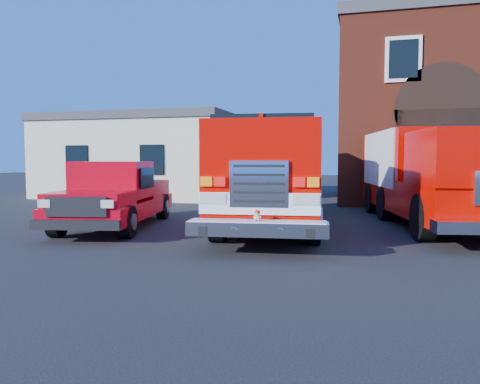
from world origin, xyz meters
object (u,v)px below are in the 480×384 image
(side_building, at_px, (151,156))
(pickup_truck, at_px, (116,196))
(secondary_truck, at_px, (433,173))
(fire_engine, at_px, (275,174))

(side_building, relative_size, pickup_truck, 1.63)
(side_building, distance_m, secondary_truck, 16.14)
(fire_engine, bearing_deg, side_building, 132.24)
(fire_engine, height_order, secondary_truck, fire_engine)
(secondary_truck, bearing_deg, pickup_truck, -161.81)
(secondary_truck, bearing_deg, side_building, 147.62)
(pickup_truck, height_order, secondary_truck, secondary_truck)
(fire_engine, relative_size, secondary_truck, 1.07)
(side_building, height_order, pickup_truck, side_building)
(side_building, bearing_deg, pickup_truck, -68.83)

